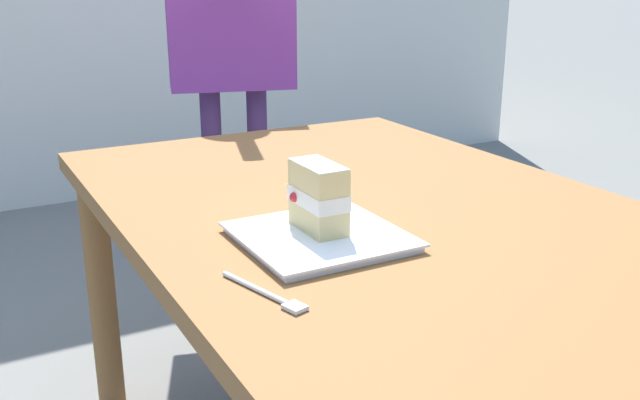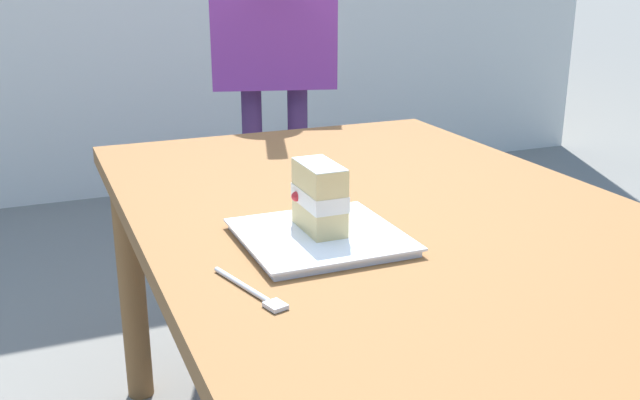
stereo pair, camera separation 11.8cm
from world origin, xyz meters
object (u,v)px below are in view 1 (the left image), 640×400
(dessert_fork, at_px, (267,294))
(diner_person, at_px, (230,13))
(cake_slice, at_px, (319,197))
(dessert_plate, at_px, (320,237))
(patio_table, at_px, (371,246))

(dessert_fork, relative_size, diner_person, 0.11)
(cake_slice, height_order, dessert_fork, cake_slice)
(cake_slice, bearing_deg, dessert_plate, 159.98)
(cake_slice, bearing_deg, patio_table, -56.87)
(patio_table, xyz_separation_m, cake_slice, (-0.12, 0.18, 0.16))
(patio_table, bearing_deg, diner_person, -8.55)
(cake_slice, bearing_deg, dessert_fork, 134.05)
(patio_table, height_order, diner_person, diner_person)
(patio_table, bearing_deg, dessert_fork, 128.84)
(cake_slice, distance_m, diner_person, 1.32)
(dessert_fork, xyz_separation_m, diner_person, (1.41, -0.52, 0.29))
(dessert_plate, bearing_deg, patio_table, -54.40)
(diner_person, bearing_deg, cake_slice, 164.32)
(dessert_plate, distance_m, cake_slice, 0.07)
(dessert_plate, bearing_deg, cake_slice, -20.02)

